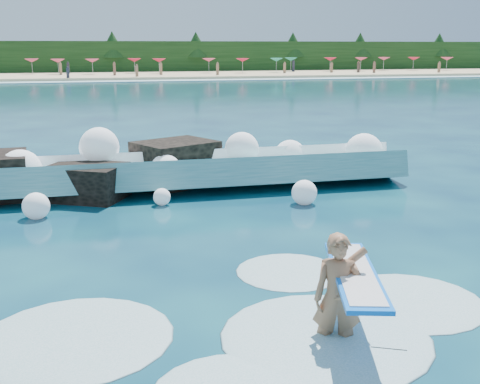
{
  "coord_description": "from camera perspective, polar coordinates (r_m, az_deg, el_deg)",
  "views": [
    {
      "loc": [
        -1.51,
        -9.95,
        4.19
      ],
      "look_at": [
        1.5,
        2.0,
        1.2
      ],
      "focal_mm": 45.0,
      "sensor_mm": 36.0,
      "label": 1
    }
  ],
  "objects": [
    {
      "name": "surf_foam",
      "position": [
        9.42,
        3.51,
        -12.81
      ],
      "size": [
        9.15,
        5.97,
        0.16
      ],
      "color": "silver",
      "rests_on": "ground"
    },
    {
      "name": "wet_band",
      "position": [
        77.07,
        -13.2,
        10.2
      ],
      "size": [
        140.0,
        5.0,
        0.08
      ],
      "primitive_type": "cube",
      "color": "silver",
      "rests_on": "ground"
    },
    {
      "name": "surfer_with_board",
      "position": [
        8.94,
        9.61,
        -9.43
      ],
      "size": [
        1.36,
        3.07,
        1.94
      ],
      "color": "#966546",
      "rests_on": "ground"
    },
    {
      "name": "wave_spray",
      "position": [
        17.95,
        -10.84,
        2.79
      ],
      "size": [
        15.45,
        4.2,
        1.9
      ],
      "color": "white",
      "rests_on": "ground"
    },
    {
      "name": "beach_umbrellas",
      "position": [
        89.74,
        -13.32,
        12.04
      ],
      "size": [
        113.26,
        6.45,
        0.5
      ],
      "color": "#C93B5F",
      "rests_on": "ground"
    },
    {
      "name": "treeline",
      "position": [
        97.97,
        -13.57,
        12.28
      ],
      "size": [
        140.0,
        4.0,
        5.0
      ],
      "primitive_type": "cube",
      "color": "black",
      "rests_on": "ground"
    },
    {
      "name": "beach",
      "position": [
        88.05,
        -13.37,
        10.68
      ],
      "size": [
        140.0,
        20.0,
        0.4
      ],
      "primitive_type": "cube",
      "color": "tan",
      "rests_on": "ground"
    },
    {
      "name": "ground",
      "position": [
        10.9,
        -5.15,
        -9.03
      ],
      "size": [
        200.0,
        200.0,
        0.0
      ],
      "primitive_type": "plane",
      "color": "#082341",
      "rests_on": "ground"
    },
    {
      "name": "breaking_wave",
      "position": [
        18.1,
        -9.85,
        1.65
      ],
      "size": [
        16.39,
        2.63,
        1.41
      ],
      "color": "teal",
      "rests_on": "ground"
    },
    {
      "name": "rock_cluster",
      "position": [
        18.21,
        -15.54,
        1.45
      ],
      "size": [
        8.55,
        3.7,
        1.58
      ],
      "color": "black",
      "rests_on": "ground"
    },
    {
      "name": "beachgoers",
      "position": [
        87.56,
        -8.79,
        11.49
      ],
      "size": [
        104.16,
        12.43,
        1.93
      ],
      "color": "#3F332D",
      "rests_on": "ground"
    }
  ]
}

